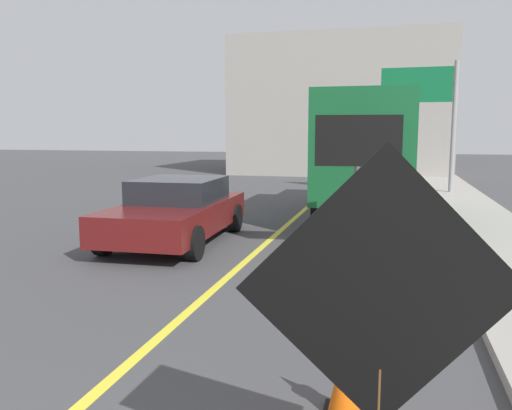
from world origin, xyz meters
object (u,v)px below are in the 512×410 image
at_px(pickup_car, 177,210).
at_px(highway_guide_sign, 433,104).
at_px(box_truck, 369,152).
at_px(traffic_cone_mid_lane, 369,290).
at_px(traffic_cone_near_sign, 345,375).
at_px(roadwork_sign, 382,297).
at_px(arrow_board_trailer, 356,233).

height_order(pickup_car, highway_guide_sign, highway_guide_sign).
xyz_separation_m(box_truck, traffic_cone_mid_lane, (0.41, -8.40, -1.48)).
distance_m(traffic_cone_near_sign, traffic_cone_mid_lane, 2.52).
bearing_deg(traffic_cone_mid_lane, box_truck, 92.82).
xyz_separation_m(roadwork_sign, traffic_cone_near_sign, (-0.29, 1.29, -1.11)).
relative_size(pickup_car, traffic_cone_near_sign, 6.25).
relative_size(roadwork_sign, arrow_board_trailer, 0.86).
distance_m(arrow_board_trailer, traffic_cone_mid_lane, 3.20).
xyz_separation_m(roadwork_sign, highway_guide_sign, (1.45, 17.92, 1.95)).
bearing_deg(traffic_cone_near_sign, traffic_cone_mid_lane, 87.95).
xyz_separation_m(highway_guide_sign, traffic_cone_near_sign, (-1.73, -16.63, -3.07)).
relative_size(arrow_board_trailer, traffic_cone_mid_lane, 3.85).
height_order(box_truck, traffic_cone_mid_lane, box_truck).
relative_size(box_truck, highway_guide_sign, 1.60).
bearing_deg(roadwork_sign, box_truck, 92.86).
xyz_separation_m(arrow_board_trailer, traffic_cone_near_sign, (0.30, -5.69, -0.12)).
bearing_deg(arrow_board_trailer, traffic_cone_mid_lane, -82.97).
relative_size(roadwork_sign, traffic_cone_mid_lane, 3.33).
distance_m(highway_guide_sign, traffic_cone_mid_lane, 14.54).
xyz_separation_m(arrow_board_trailer, box_truck, (-0.02, 5.23, 1.34)).
bearing_deg(box_truck, arrow_board_trailer, -89.75).
xyz_separation_m(arrow_board_trailer, pickup_car, (-3.88, 0.49, 0.22)).
distance_m(highway_guide_sign, traffic_cone_near_sign, 17.00).
height_order(arrow_board_trailer, traffic_cone_near_sign, arrow_board_trailer).
bearing_deg(traffic_cone_near_sign, highway_guide_sign, 84.05).
xyz_separation_m(roadwork_sign, arrow_board_trailer, (-0.59, 6.98, -0.99)).
bearing_deg(pickup_car, traffic_cone_mid_lane, -40.61).
bearing_deg(box_truck, roadwork_sign, -87.14).
bearing_deg(box_truck, pickup_car, -129.13).
xyz_separation_m(box_truck, traffic_cone_near_sign, (0.32, -10.92, -1.46)).
bearing_deg(highway_guide_sign, traffic_cone_near_sign, -95.95).
relative_size(traffic_cone_near_sign, traffic_cone_mid_lane, 1.04).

